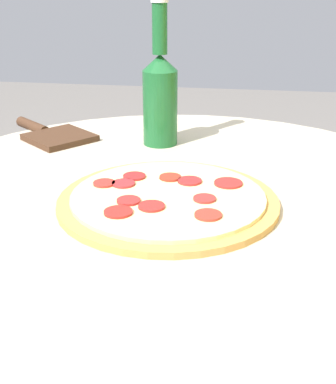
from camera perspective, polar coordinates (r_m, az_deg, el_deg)
table at (r=0.91m, az=1.10°, el=-9.38°), size 0.93×0.93×0.69m
pizza at (r=0.78m, az=-0.02°, el=-0.81°), size 0.32×0.32×0.02m
beer_bottle at (r=1.03m, az=-0.85°, el=10.45°), size 0.07×0.07×0.27m
pizza_paddle at (r=1.12m, az=-12.20°, el=6.00°), size 0.19×0.21×0.02m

